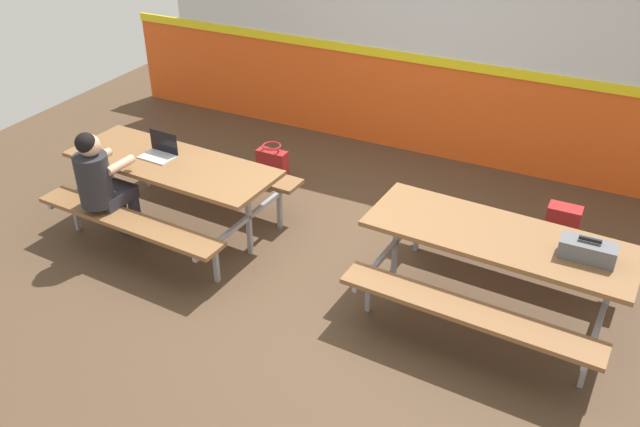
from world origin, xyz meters
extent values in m
cube|color=#4C3826|center=(0.00, 0.00, -0.01)|extent=(10.00, 10.00, 0.02)
cube|color=#E55119|center=(0.00, 2.53, 0.55)|extent=(8.00, 0.12, 1.10)
cube|color=yellow|center=(0.00, 2.47, 1.15)|extent=(8.00, 0.03, 0.10)
cube|color=brown|center=(-1.52, -0.20, 0.72)|extent=(2.10, 0.86, 0.04)
cube|color=brown|center=(-1.55, -0.83, 0.43)|extent=(1.97, 0.39, 0.04)
cube|color=brown|center=(-1.48, 0.44, 0.43)|extent=(1.97, 0.39, 0.04)
cube|color=gray|center=(-2.37, -0.15, 0.35)|extent=(0.04, 0.04, 0.70)
cube|color=gray|center=(-2.37, -0.15, 0.39)|extent=(0.12, 1.55, 0.04)
cube|color=gray|center=(-2.40, -0.66, 0.21)|extent=(0.04, 0.04, 0.41)
cube|color=gray|center=(-2.34, 0.36, 0.21)|extent=(0.04, 0.04, 0.41)
cube|color=gray|center=(-0.67, -0.24, 0.35)|extent=(0.04, 0.04, 0.70)
cube|color=gray|center=(-0.67, -0.24, 0.39)|extent=(0.12, 1.55, 0.04)
cube|color=gray|center=(-0.70, -0.75, 0.21)|extent=(0.04, 0.04, 0.41)
cube|color=gray|center=(-0.64, 0.27, 0.21)|extent=(0.04, 0.04, 0.41)
cube|color=brown|center=(1.52, -0.06, 0.72)|extent=(2.10, 0.86, 0.04)
cube|color=brown|center=(1.48, -0.69, 0.43)|extent=(1.97, 0.39, 0.04)
cube|color=brown|center=(1.55, 0.57, 0.43)|extent=(1.97, 0.39, 0.04)
cube|color=gray|center=(0.67, -0.01, 0.35)|extent=(0.04, 0.04, 0.70)
cube|color=gray|center=(0.67, -0.01, 0.39)|extent=(0.12, 1.55, 0.04)
cube|color=gray|center=(0.64, -0.52, 0.21)|extent=(0.04, 0.04, 0.41)
cube|color=gray|center=(0.70, 0.49, 0.21)|extent=(0.04, 0.04, 0.41)
cube|color=gray|center=(2.37, -0.11, 0.35)|extent=(0.04, 0.04, 0.70)
cube|color=gray|center=(2.37, -0.11, 0.39)|extent=(0.12, 1.55, 0.04)
cube|color=gray|center=(2.34, -0.61, 0.21)|extent=(0.04, 0.04, 0.41)
cube|color=gray|center=(2.40, 0.40, 0.21)|extent=(0.04, 0.04, 0.41)
cylinder|color=#2D2D38|center=(-1.96, -0.48, 0.23)|extent=(0.11, 0.11, 0.45)
cylinder|color=#2D2D38|center=(-1.78, -0.49, 0.23)|extent=(0.11, 0.11, 0.45)
cube|color=#2D2D38|center=(-1.88, -0.64, 0.51)|extent=(0.32, 0.40, 0.12)
cylinder|color=#26262B|center=(-1.89, -0.81, 0.75)|extent=(0.30, 0.30, 0.48)
cylinder|color=tan|center=(-2.02, -0.60, 0.85)|extent=(0.10, 0.30, 0.08)
cylinder|color=tan|center=(-1.74, -0.62, 0.85)|extent=(0.10, 0.30, 0.08)
sphere|color=tan|center=(-1.89, -0.79, 1.08)|extent=(0.20, 0.20, 0.20)
sphere|color=black|center=(-1.89, -0.82, 1.11)|extent=(0.18, 0.18, 0.18)
cube|color=silver|center=(-1.68, -0.19, 0.75)|extent=(0.33, 0.24, 0.01)
cube|color=black|center=(-1.68, -0.08, 0.86)|extent=(0.32, 0.03, 0.21)
cube|color=#595B60|center=(2.16, -0.10, 0.81)|extent=(0.40, 0.18, 0.14)
cube|color=black|center=(2.16, -0.10, 0.91)|extent=(0.16, 0.02, 0.02)
cube|color=maroon|center=(1.88, 1.14, 0.22)|extent=(0.30, 0.18, 0.44)
cube|color=maroon|center=(1.88, 1.25, 0.15)|extent=(0.21, 0.04, 0.19)
cube|color=maroon|center=(-1.20, 1.08, 0.18)|extent=(0.34, 0.14, 0.36)
torus|color=maroon|center=(-1.20, 1.08, 0.42)|extent=(0.21, 0.21, 0.02)
camera|label=1|loc=(2.23, -4.56, 3.58)|focal=37.67mm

